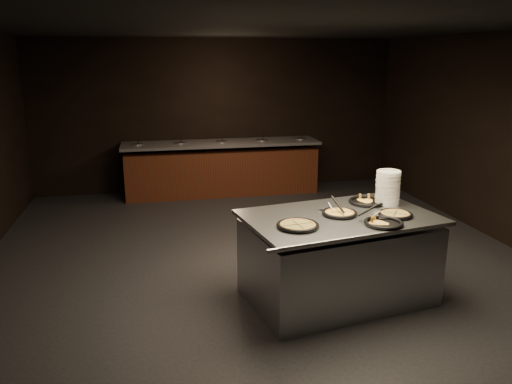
# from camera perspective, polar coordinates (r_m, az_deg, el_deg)

# --- Properties ---
(room) EXTENTS (7.02, 8.02, 2.92)m
(room) POSITION_cam_1_polar(r_m,az_deg,el_deg) (5.93, 0.88, 4.50)
(room) COLOR black
(room) RESTS_ON ground
(salad_bar) EXTENTS (3.70, 0.83, 1.18)m
(salad_bar) POSITION_cam_1_polar(r_m,az_deg,el_deg) (9.57, -3.91, 2.38)
(salad_bar) COLOR #572414
(salad_bar) RESTS_ON ground
(serving_counter) EXTENTS (2.15, 1.58, 0.95)m
(serving_counter) POSITION_cam_1_polar(r_m,az_deg,el_deg) (5.47, 9.34, -7.59)
(serving_counter) COLOR silver
(serving_counter) RESTS_ON ground
(plate_stack) EXTENTS (0.27, 0.27, 0.37)m
(plate_stack) POSITION_cam_1_polar(r_m,az_deg,el_deg) (5.79, 14.84, 0.50)
(plate_stack) COLOR white
(plate_stack) RESTS_ON serving_counter
(pan_veggie_whole) EXTENTS (0.42, 0.42, 0.04)m
(pan_veggie_whole) POSITION_cam_1_polar(r_m,az_deg,el_deg) (4.88, 4.79, -3.81)
(pan_veggie_whole) COLOR black
(pan_veggie_whole) RESTS_ON serving_counter
(pan_cheese_whole) EXTENTS (0.37, 0.37, 0.04)m
(pan_cheese_whole) POSITION_cam_1_polar(r_m,az_deg,el_deg) (5.31, 9.53, -2.39)
(pan_cheese_whole) COLOR black
(pan_cheese_whole) RESTS_ON serving_counter
(pan_cheese_slices_a) EXTENTS (0.41, 0.41, 0.04)m
(pan_cheese_slices_a) POSITION_cam_1_polar(r_m,az_deg,el_deg) (5.80, 12.54, -1.06)
(pan_cheese_slices_a) COLOR black
(pan_cheese_slices_a) RESTS_ON serving_counter
(pan_cheese_slices_b) EXTENTS (0.39, 0.39, 0.04)m
(pan_cheese_slices_b) POSITION_cam_1_polar(r_m,az_deg,el_deg) (5.09, 14.39, -3.45)
(pan_cheese_slices_b) COLOR black
(pan_cheese_slices_b) RESTS_ON serving_counter
(pan_veggie_slices) EXTENTS (0.36, 0.36, 0.04)m
(pan_veggie_slices) POSITION_cam_1_polar(r_m,az_deg,el_deg) (5.40, 15.63, -2.45)
(pan_veggie_slices) COLOR black
(pan_veggie_slices) RESTS_ON serving_counter
(server_left) EXTENTS (0.20, 0.35, 0.18)m
(server_left) POSITION_cam_1_polar(r_m,az_deg,el_deg) (5.33, 8.93, -1.56)
(server_left) COLOR silver
(server_left) RESTS_ON serving_counter
(server_right) EXTENTS (0.33, 0.10, 0.16)m
(server_right) POSITION_cam_1_polar(r_m,az_deg,el_deg) (5.20, 13.15, -2.28)
(server_right) COLOR silver
(server_right) RESTS_ON serving_counter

